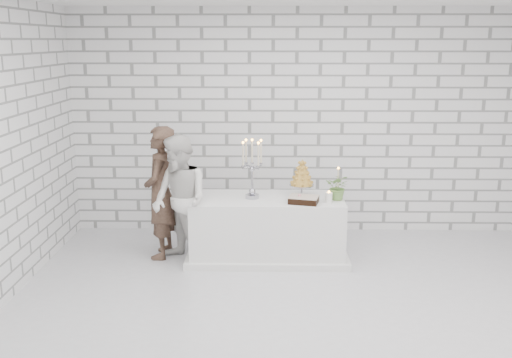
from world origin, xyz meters
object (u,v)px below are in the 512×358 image
at_px(cake_table, 267,228).
at_px(croquembouche, 302,178).
at_px(bride, 180,201).
at_px(candelabra, 252,169).
at_px(groom, 161,193).

xyz_separation_m(cake_table, croquembouche, (0.41, 0.08, 0.60)).
bearing_deg(croquembouche, cake_table, -168.66).
height_order(bride, croquembouche, bride).
bearing_deg(bride, candelabra, 62.76).
relative_size(groom, candelabra, 2.24).
distance_m(cake_table, croquembouche, 0.73).
distance_m(groom, candelabra, 1.14).
distance_m(cake_table, groom, 1.35).
xyz_separation_m(cake_table, candelabra, (-0.18, -0.02, 0.73)).
bearing_deg(bride, groom, -170.30).
bearing_deg(candelabra, bride, -168.24).
bearing_deg(candelabra, groom, 176.96).
bearing_deg(groom, candelabra, 90.25).
distance_m(bride, candelabra, 0.92).
bearing_deg(cake_table, candelabra, -172.80).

